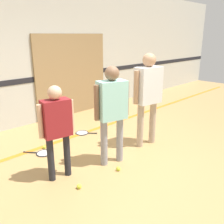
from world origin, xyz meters
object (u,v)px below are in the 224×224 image
at_px(tennis_ball_near_instructor, 118,169).
at_px(tennis_ball_by_spare_racket, 44,147).
at_px(racket_second_spare, 83,133).
at_px(person_student_right, 148,90).
at_px(person_instructor, 112,105).
at_px(tennis_ball_stray_left, 79,186).
at_px(person_student_left, 57,123).
at_px(racket_spare_on_floor, 43,153).

relative_size(tennis_ball_near_instructor, tennis_ball_by_spare_racket, 1.00).
bearing_deg(racket_second_spare, person_student_right, -18.06).
height_order(person_instructor, tennis_ball_stray_left, person_instructor).
bearing_deg(person_student_right, person_student_left, 3.65).
distance_m(tennis_ball_near_instructor, tennis_ball_stray_left, 0.72).
relative_size(racket_spare_on_floor, tennis_ball_near_instructor, 7.54).
relative_size(person_student_right, tennis_ball_by_spare_racket, 25.80).
relative_size(person_student_left, tennis_ball_stray_left, 20.69).
bearing_deg(person_student_right, person_instructor, 11.96).
height_order(person_student_right, racket_second_spare, person_student_right).
distance_m(person_student_left, racket_spare_on_floor, 1.21).
xyz_separation_m(person_instructor, person_student_right, (0.96, 0.05, 0.08)).
bearing_deg(racket_second_spare, person_student_left, -89.88).
xyz_separation_m(racket_second_spare, tennis_ball_by_spare_racket, (-0.97, -0.09, 0.02)).
height_order(tennis_ball_near_instructor, tennis_ball_stray_left, same).
distance_m(racket_second_spare, tennis_ball_by_spare_racket, 0.97).
distance_m(person_instructor, racket_spare_on_floor, 1.58).
distance_m(person_student_right, racket_second_spare, 1.72).
height_order(racket_spare_on_floor, racket_second_spare, same).
bearing_deg(tennis_ball_by_spare_racket, person_student_left, -107.71).
relative_size(person_instructor, racket_spare_on_floor, 3.15).
distance_m(person_instructor, tennis_ball_stray_left, 1.27).
relative_size(person_instructor, tennis_ball_by_spare_racket, 23.75).
relative_size(racket_spare_on_floor, tennis_ball_stray_left, 7.54).
height_order(person_student_right, tennis_ball_stray_left, person_student_right).
relative_size(racket_second_spare, tennis_ball_near_instructor, 6.74).
height_order(person_student_left, racket_spare_on_floor, person_student_left).
height_order(racket_spare_on_floor, tennis_ball_near_instructor, tennis_ball_near_instructor).
bearing_deg(person_instructor, tennis_ball_stray_left, -150.00).
distance_m(tennis_ball_near_instructor, tennis_ball_by_spare_racket, 1.55).
xyz_separation_m(tennis_ball_near_instructor, tennis_ball_by_spare_racket, (-0.41, 1.49, 0.00)).
distance_m(person_instructor, person_student_left, 0.89).
bearing_deg(person_student_left, racket_spare_on_floor, 86.89).
height_order(person_instructor, person_student_left, person_instructor).
bearing_deg(tennis_ball_near_instructor, tennis_ball_by_spare_racket, 105.25).
relative_size(person_student_left, racket_spare_on_floor, 2.74).
bearing_deg(tennis_ball_by_spare_racket, person_student_right, -38.50).
bearing_deg(person_student_right, racket_second_spare, -58.71).
bearing_deg(person_student_left, person_student_right, 4.83).
xyz_separation_m(person_student_left, tennis_ball_stray_left, (0.02, -0.43, -0.81)).
xyz_separation_m(tennis_ball_by_spare_racket, tennis_ball_stray_left, (-0.31, -1.44, 0.00)).
distance_m(person_instructor, racket_second_spare, 1.69).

